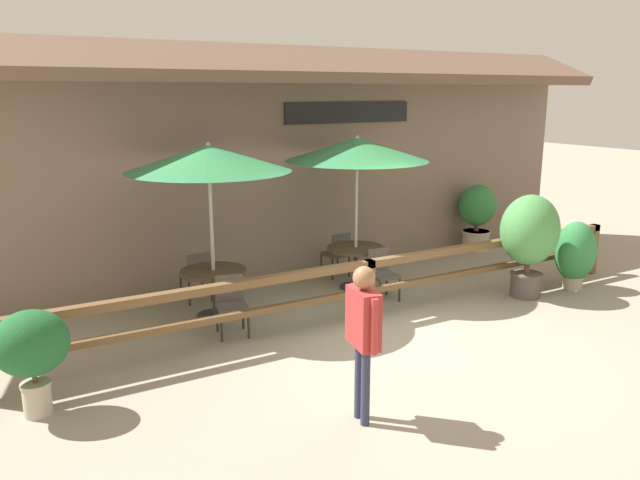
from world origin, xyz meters
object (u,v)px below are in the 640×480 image
object	(u,v)px
dining_table_middle	(356,255)
potted_plant_corner_fern	(31,348)
chair_middle_streetside	(382,272)
patio_umbrella_near	(209,158)
potted_plant_entrance_palm	(529,235)
chair_near_wallside	(197,274)
potted_plant_small_flowering	(477,212)
pedestrian	(363,324)
patio_umbrella_middle	(357,149)
chair_near_streetside	(231,302)
chair_middle_wallside	(337,252)
dining_table_near	(214,279)
potted_plant_tall_tropical	(575,253)

from	to	relation	value
dining_table_middle	potted_plant_corner_fern	size ratio (longest dim) A/B	0.86
dining_table_middle	chair_middle_streetside	world-z (taller)	chair_middle_streetside
dining_table_middle	chair_middle_streetside	xyz separation A→B (m)	(0.04, -0.73, -0.12)
patio_umbrella_near	potted_plant_entrance_palm	world-z (taller)	patio_umbrella_near
chair_near_wallside	potted_plant_small_flowering	world-z (taller)	potted_plant_small_flowering
potted_plant_entrance_palm	potted_plant_small_flowering	world-z (taller)	potted_plant_entrance_palm
potted_plant_entrance_palm	pedestrian	distance (m)	5.12
patio_umbrella_middle	dining_table_middle	size ratio (longest dim) A/B	2.64
chair_near_streetside	chair_middle_wallside	size ratio (longest dim) A/B	1.00
dining_table_near	patio_umbrella_middle	distance (m)	3.25
patio_umbrella_middle	chair_middle_streetside	bearing A→B (deg)	-86.77
dining_table_middle	chair_middle_streetside	distance (m)	0.75
chair_middle_streetside	potted_plant_small_flowering	bearing A→B (deg)	27.24
potted_plant_corner_fern	chair_middle_streetside	bearing A→B (deg)	13.74
chair_near_streetside	potted_plant_small_flowering	bearing A→B (deg)	28.14
chair_middle_streetside	potted_plant_corner_fern	world-z (taller)	potted_plant_corner_fern
pedestrian	chair_middle_wallside	bearing A→B (deg)	161.02
patio_umbrella_near	chair_near_streetside	world-z (taller)	patio_umbrella_near
potted_plant_tall_tropical	pedestrian	bearing A→B (deg)	-161.25
potted_plant_corner_fern	dining_table_middle	bearing A→B (deg)	20.92
patio_umbrella_near	pedestrian	bearing A→B (deg)	-86.62
potted_plant_small_flowering	dining_table_middle	bearing A→B (deg)	-165.03
chair_near_streetside	chair_near_wallside	distance (m)	1.60
potted_plant_entrance_palm	chair_middle_wallside	bearing A→B (deg)	130.04
chair_near_wallside	dining_table_middle	size ratio (longest dim) A/B	0.84
chair_near_streetside	dining_table_middle	bearing A→B (deg)	30.48
dining_table_middle	potted_plant_entrance_palm	size ratio (longest dim) A/B	0.58
patio_umbrella_near	dining_table_middle	size ratio (longest dim) A/B	2.64
dining_table_near	chair_near_wallside	world-z (taller)	chair_near_wallside
potted_plant_entrance_palm	pedestrian	xyz separation A→B (m)	(-4.69, -2.06, 0.02)
chair_middle_streetside	chair_middle_wallside	size ratio (longest dim) A/B	1.00
patio_umbrella_near	chair_middle_wallside	bearing A→B (deg)	17.60
pedestrian	chair_middle_streetside	bearing A→B (deg)	151.37
chair_middle_streetside	patio_umbrella_middle	bearing A→B (deg)	95.56
dining_table_near	chair_near_wallside	distance (m)	0.81
potted_plant_tall_tropical	potted_plant_entrance_palm	xyz separation A→B (m)	(-1.07, 0.10, 0.43)
potted_plant_tall_tropical	potted_plant_corner_fern	world-z (taller)	potted_plant_tall_tropical
patio_umbrella_near	chair_near_streetside	size ratio (longest dim) A/B	3.15
potted_plant_small_flowering	potted_plant_entrance_palm	bearing A→B (deg)	-118.98
patio_umbrella_near	chair_near_wallside	bearing A→B (deg)	89.95
potted_plant_entrance_palm	chair_near_streetside	bearing A→B (deg)	169.62
chair_near_wallside	dining_table_middle	xyz separation A→B (m)	(2.67, -0.66, 0.12)
patio_umbrella_middle	potted_plant_small_flowering	size ratio (longest dim) A/B	1.87
chair_middle_wallside	potted_plant_small_flowering	size ratio (longest dim) A/B	0.59
chair_near_streetside	potted_plant_corner_fern	size ratio (longest dim) A/B	0.72
chair_middle_wallside	potted_plant_corner_fern	xyz separation A→B (m)	(-5.47, -2.80, 0.30)
potted_plant_entrance_palm	potted_plant_corner_fern	world-z (taller)	potted_plant_entrance_palm
patio_umbrella_middle	chair_middle_streetside	xyz separation A→B (m)	(0.04, -0.73, -1.97)
chair_middle_streetside	chair_middle_wallside	xyz separation A→B (m)	(0.03, 1.47, 0.00)
potted_plant_entrance_palm	dining_table_middle	bearing A→B (deg)	140.51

